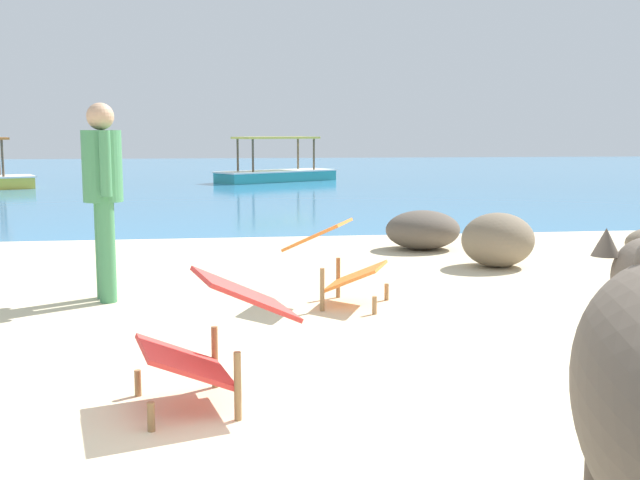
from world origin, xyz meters
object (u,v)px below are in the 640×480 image
(boat_teal, at_px, (277,172))
(deck_chair_far, at_px, (337,258))
(person_standing, at_px, (103,186))
(deck_chair_near, at_px, (215,331))

(boat_teal, bearing_deg, deck_chair_far, 55.91)
(deck_chair_far, bearing_deg, person_standing, -170.00)
(deck_chair_far, distance_m, person_standing, 2.00)
(person_standing, bearing_deg, deck_chair_near, -86.16)
(deck_chair_near, xyz_separation_m, person_standing, (-0.90, 2.63, 0.56))
(deck_chair_far, xyz_separation_m, person_standing, (-1.87, 0.42, 0.56))
(deck_chair_near, distance_m, person_standing, 2.83)
(deck_chair_near, height_order, deck_chair_far, same)
(deck_chair_near, bearing_deg, person_standing, -83.26)
(deck_chair_near, height_order, person_standing, person_standing)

